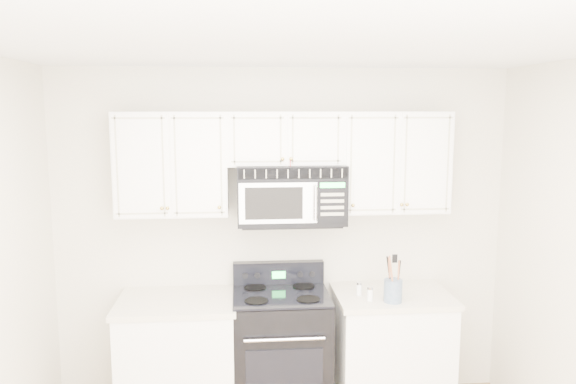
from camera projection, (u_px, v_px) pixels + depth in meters
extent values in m
cube|color=white|center=(314.00, 38.00, 2.48)|extent=(3.50, 3.50, 0.01)
cube|color=beige|center=(283.00, 236.00, 4.40)|extent=(3.50, 0.01, 2.60)
cube|color=white|center=(179.00, 362.00, 4.14)|extent=(0.82, 0.63, 0.88)
cube|color=#EFDEC5|center=(177.00, 302.00, 4.08)|extent=(0.86, 0.65, 0.04)
cube|color=white|center=(391.00, 353.00, 4.28)|extent=(0.82, 0.63, 0.88)
cube|color=#EFDEC5|center=(392.00, 296.00, 4.21)|extent=(0.86, 0.65, 0.04)
cube|color=black|center=(281.00, 354.00, 4.22)|extent=(0.71, 0.61, 0.92)
cube|color=black|center=(284.00, 375.00, 3.92)|extent=(0.54, 0.01, 0.37)
cylinder|color=white|center=(285.00, 340.00, 3.85)|extent=(0.56, 0.02, 0.02)
cube|color=black|center=(281.00, 295.00, 4.15)|extent=(0.71, 0.61, 0.02)
cube|color=black|center=(278.00, 273.00, 4.40)|extent=(0.71, 0.08, 0.19)
cube|color=#2BFF58|center=(279.00, 275.00, 4.35)|extent=(0.10, 0.00, 0.06)
cube|color=white|center=(172.00, 164.00, 4.08)|extent=(0.80, 0.33, 0.75)
cube|color=white|center=(393.00, 162.00, 4.22)|extent=(0.80, 0.33, 0.75)
cube|color=white|center=(285.00, 138.00, 4.12)|extent=(0.84, 0.33, 0.39)
sphere|color=gold|center=(168.00, 208.00, 3.93)|extent=(0.03, 0.03, 0.03)
sphere|color=gold|center=(219.00, 207.00, 3.96)|extent=(0.03, 0.03, 0.03)
sphere|color=gold|center=(353.00, 205.00, 4.05)|extent=(0.03, 0.03, 0.03)
sphere|color=gold|center=(402.00, 205.00, 4.08)|extent=(0.03, 0.03, 0.03)
sphere|color=gold|center=(283.00, 159.00, 3.95)|extent=(0.03, 0.03, 0.03)
sphere|color=gold|center=(291.00, 159.00, 3.96)|extent=(0.03, 0.03, 0.03)
cylinder|color=red|center=(290.00, 166.00, 3.96)|extent=(0.00, 0.00, 0.11)
sphere|color=gold|center=(290.00, 175.00, 3.97)|extent=(0.03, 0.03, 0.03)
cube|color=black|center=(291.00, 194.00, 4.15)|extent=(0.79, 0.40, 0.44)
cube|color=#B1AC95|center=(293.00, 174.00, 3.94)|extent=(0.77, 0.01, 0.08)
cube|color=#A9A9AA|center=(278.00, 203.00, 3.95)|extent=(0.55, 0.01, 0.29)
cube|color=black|center=(274.00, 203.00, 3.94)|extent=(0.41, 0.01, 0.23)
cube|color=black|center=(332.00, 202.00, 3.98)|extent=(0.22, 0.01, 0.29)
cube|color=#2BFF58|center=(333.00, 185.00, 3.96)|extent=(0.18, 0.00, 0.04)
cylinder|color=white|center=(316.00, 203.00, 3.94)|extent=(0.02, 0.02, 0.25)
cylinder|color=slate|center=(393.00, 291.00, 4.01)|extent=(0.13, 0.13, 0.16)
cylinder|color=#9E5B39|center=(398.00, 280.00, 4.00)|extent=(0.01, 0.01, 0.28)
cylinder|color=black|center=(390.00, 277.00, 4.03)|extent=(0.01, 0.01, 0.30)
cylinder|color=#9E5B39|center=(392.00, 278.00, 3.96)|extent=(0.01, 0.01, 0.33)
cylinder|color=black|center=(398.00, 280.00, 4.00)|extent=(0.01, 0.01, 0.28)
cylinder|color=#9E5B39|center=(390.00, 277.00, 4.03)|extent=(0.01, 0.01, 0.30)
cylinder|color=white|center=(359.00, 290.00, 4.16)|extent=(0.04, 0.04, 0.08)
cylinder|color=white|center=(359.00, 283.00, 4.15)|extent=(0.04, 0.04, 0.02)
cylinder|color=white|center=(370.00, 295.00, 4.04)|extent=(0.04, 0.04, 0.09)
cylinder|color=white|center=(370.00, 288.00, 4.03)|extent=(0.04, 0.04, 0.02)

